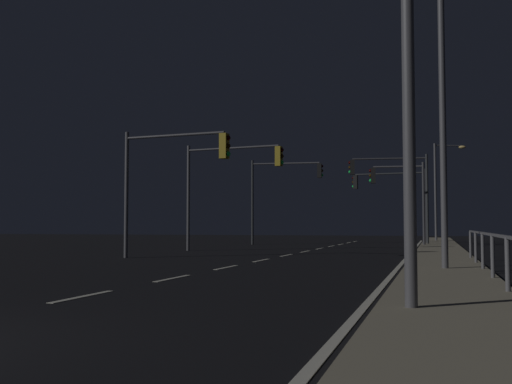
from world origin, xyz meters
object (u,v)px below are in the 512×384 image
traffic_light_overhead_east (229,174)px  street_lamp_across_street (440,182)px  traffic_light_near_right (282,184)px  traffic_light_far_center (393,180)px  traffic_light_mid_left (391,190)px  street_lamp_mid_block (450,91)px  traffic_light_mid_right (172,166)px  traffic_light_near_left (399,187)px

traffic_light_overhead_east → street_lamp_across_street: (10.30, 20.26, 0.79)m
traffic_light_overhead_east → traffic_light_near_right: bearing=89.7°
traffic_light_overhead_east → street_lamp_across_street: size_ratio=0.72×
traffic_light_far_center → traffic_light_mid_left: bearing=96.0°
traffic_light_far_center → traffic_light_near_right: (-7.24, 0.08, -0.12)m
street_lamp_mid_block → traffic_light_overhead_east: bearing=132.2°
traffic_light_mid_right → traffic_light_near_left: (7.77, 16.12, 0.01)m
street_lamp_mid_block → traffic_light_near_right: bearing=114.6°
traffic_light_far_center → traffic_light_near_left: (0.49, -1.83, -0.56)m
traffic_light_near_right → traffic_light_mid_left: bearing=23.3°
traffic_light_mid_left → traffic_light_mid_right: bearing=-108.3°
traffic_light_near_left → street_lamp_across_street: size_ratio=0.67×
traffic_light_near_left → traffic_light_near_right: 7.98m
traffic_light_mid_left → traffic_light_far_center: size_ratio=0.89×
traffic_light_mid_right → traffic_light_near_left: traffic_light_near_left is taller
traffic_light_overhead_east → traffic_light_near_left: size_ratio=1.09×
traffic_light_mid_right → traffic_light_near_left: bearing=64.3°
traffic_light_mid_right → traffic_light_near_right: 18.03m
traffic_light_far_center → street_lamp_across_street: street_lamp_across_street is taller
traffic_light_overhead_east → traffic_light_near_right: (0.05, 11.02, 0.18)m
traffic_light_near_left → street_lamp_across_street: (2.51, 11.14, 1.05)m
traffic_light_overhead_east → traffic_light_far_center: bearing=56.3°
traffic_light_near_left → traffic_light_near_right: traffic_light_near_right is taller
traffic_light_mid_left → street_lamp_mid_block: street_lamp_mid_block is taller
traffic_light_near_left → traffic_light_mid_right: bearing=-115.7°
traffic_light_mid_left → traffic_light_near_right: size_ratio=0.89×
traffic_light_far_center → street_lamp_across_street: bearing=72.1°
traffic_light_near_left → street_lamp_mid_block: street_lamp_mid_block is taller
traffic_light_mid_left → traffic_light_overhead_east: size_ratio=0.94×
traffic_light_mid_right → traffic_light_mid_left: bearing=71.7°
street_lamp_across_street → street_lamp_mid_block: (-0.02, -31.58, 0.36)m
traffic_light_overhead_east → traffic_light_mid_left: bearing=63.5°
traffic_light_far_center → street_lamp_across_street: (3.00, 9.32, 0.48)m
traffic_light_far_center → traffic_light_near_right: traffic_light_far_center is taller
traffic_light_near_right → street_lamp_across_street: street_lamp_across_street is taller
traffic_light_near_left → street_lamp_mid_block: size_ratio=0.60×
traffic_light_overhead_east → traffic_light_mid_right: bearing=-89.8°
traffic_light_overhead_east → street_lamp_mid_block: size_ratio=0.66×
traffic_light_mid_left → street_lamp_across_street: bearing=62.1°
traffic_light_mid_left → traffic_light_near_left: 4.95m
traffic_light_far_center → traffic_light_mid_right: traffic_light_far_center is taller
traffic_light_near_left → street_lamp_across_street: bearing=77.3°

